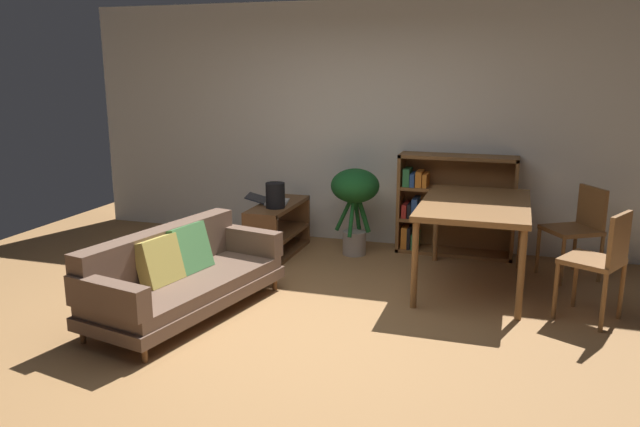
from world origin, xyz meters
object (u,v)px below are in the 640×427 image
(fabric_couch, at_px, (180,274))
(dining_chair_far, at_px, (578,226))
(media_console, at_px, (278,230))
(bookshelf, at_px, (449,205))
(open_laptop, at_px, (270,200))
(potted_floor_plant, at_px, (355,195))
(desk_speaker, at_px, (275,195))
(dining_chair_near, at_px, (601,258))
(dining_table, at_px, (475,210))

(fabric_couch, xyz_separation_m, dining_chair_far, (3.17, 1.95, 0.18))
(fabric_couch, relative_size, media_console, 1.83)
(bookshelf, bearing_deg, open_laptop, -161.85)
(fabric_couch, bearing_deg, open_laptop, 88.10)
(dining_chair_far, bearing_deg, bookshelf, 159.87)
(potted_floor_plant, height_order, bookshelf, bookshelf)
(media_console, bearing_deg, desk_speaker, -75.19)
(media_console, xyz_separation_m, open_laptop, (-0.11, 0.04, 0.31))
(fabric_couch, relative_size, dining_chair_near, 2.10)
(desk_speaker, xyz_separation_m, dining_table, (2.03, -0.21, 0.04))
(desk_speaker, height_order, dining_chair_far, dining_chair_far)
(dining_chair_near, bearing_deg, potted_floor_plant, 153.01)
(open_laptop, distance_m, dining_chair_far, 3.12)
(desk_speaker, bearing_deg, dining_chair_near, -13.70)
(dining_table, height_order, bookshelf, bookshelf)
(fabric_couch, bearing_deg, dining_table, 31.43)
(media_console, relative_size, desk_speaker, 3.94)
(dining_chair_near, distance_m, bookshelf, 2.07)
(dining_chair_near, bearing_deg, bookshelf, 130.54)
(fabric_couch, height_order, desk_speaker, desk_speaker)
(desk_speaker, height_order, bookshelf, bookshelf)
(media_console, bearing_deg, dining_chair_near, -16.72)
(fabric_couch, height_order, dining_table, dining_table)
(dining_chair_far, bearing_deg, media_console, -176.55)
(fabric_couch, height_order, media_console, fabric_couch)
(fabric_couch, xyz_separation_m, potted_floor_plant, (0.96, 2.01, 0.33))
(potted_floor_plant, height_order, dining_chair_near, potted_floor_plant)
(media_console, bearing_deg, bookshelf, 20.25)
(dining_chair_near, xyz_separation_m, dining_chair_far, (-0.08, 1.11, -0.02))
(dining_table, bearing_deg, fabric_couch, -148.57)
(fabric_couch, bearing_deg, bookshelf, 51.63)
(desk_speaker, relative_size, dining_table, 0.18)
(media_console, xyz_separation_m, desk_speaker, (0.05, -0.19, 0.42))
(potted_floor_plant, relative_size, dining_chair_near, 1.04)
(open_laptop, relative_size, desk_speaker, 1.91)
(bookshelf, bearing_deg, potted_floor_plant, -157.26)
(open_laptop, xyz_separation_m, potted_floor_plant, (0.90, 0.21, 0.08))
(dining_table, bearing_deg, potted_floor_plant, 153.48)
(media_console, xyz_separation_m, potted_floor_plant, (0.79, 0.24, 0.39))
(potted_floor_plant, distance_m, dining_table, 1.44)
(open_laptop, height_order, desk_speaker, desk_speaker)
(fabric_couch, xyz_separation_m, desk_speaker, (0.22, 1.58, 0.36))
(fabric_couch, height_order, bookshelf, bookshelf)
(desk_speaker, bearing_deg, media_console, 104.81)
(desk_speaker, distance_m, dining_chair_far, 2.98)
(potted_floor_plant, distance_m, dining_chair_far, 2.22)
(fabric_couch, distance_m, desk_speaker, 1.64)
(fabric_couch, xyz_separation_m, media_console, (0.17, 1.77, -0.06))
(desk_speaker, relative_size, dining_chair_near, 0.29)
(dining_chair_far, bearing_deg, open_laptop, -177.34)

